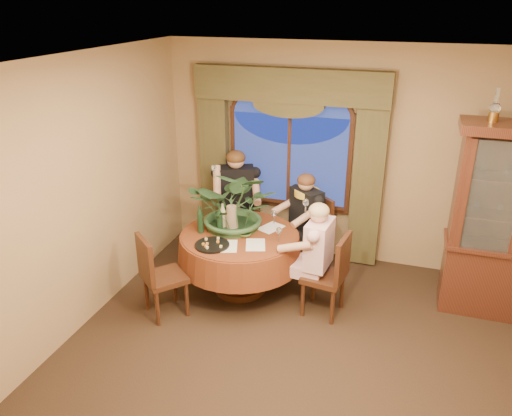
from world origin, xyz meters
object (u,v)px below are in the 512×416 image
(chair_back_right, at_px, (308,235))
(stoneware_vase, at_px, (232,218))
(china_cabinet, at_px, (512,225))
(person_back, at_px, (236,202))
(person_scarf, at_px, (306,222))
(chair_front_left, at_px, (165,275))
(centerpiece_plant, at_px, (237,175))
(chair_back, at_px, (244,221))
(chair_right, at_px, (324,274))
(wine_bottle_2, at_px, (223,217))
(dining_table, at_px, (240,262))
(wine_bottle_3, at_px, (200,219))
(oil_lamp_left, at_px, (496,105))
(olive_bowl, at_px, (245,234))
(wine_bottle_0, at_px, (220,221))
(wine_bottle_1, at_px, (224,212))
(person_pink, at_px, (318,258))

(chair_back_right, bearing_deg, stoneware_vase, 81.40)
(china_cabinet, bearing_deg, person_back, 172.07)
(china_cabinet, distance_m, person_scarf, 2.31)
(chair_front_left, distance_m, centerpiece_plant, 1.37)
(chair_back, bearing_deg, person_back, -20.28)
(china_cabinet, bearing_deg, chair_right, -161.30)
(centerpiece_plant, height_order, wine_bottle_2, centerpiece_plant)
(chair_right, xyz_separation_m, person_back, (-1.40, 1.08, 0.25))
(chair_back, bearing_deg, centerpiece_plant, 87.20)
(person_back, xyz_separation_m, wine_bottle_2, (0.16, -0.89, 0.18))
(chair_back_right, relative_size, person_scarf, 0.74)
(dining_table, relative_size, person_back, 1.00)
(wine_bottle_3, bearing_deg, person_scarf, 39.42)
(oil_lamp_left, relative_size, olive_bowl, 2.15)
(china_cabinet, xyz_separation_m, chair_front_left, (-3.48, -1.18, -0.59))
(dining_table, bearing_deg, oil_lamp_left, 10.78)
(chair_right, bearing_deg, wine_bottle_2, 89.57)
(dining_table, xyz_separation_m, wine_bottle_2, (-0.22, 0.04, 0.54))
(chair_front_left, xyz_separation_m, person_back, (0.24, 1.63, 0.25))
(chair_back, distance_m, wine_bottle_2, 0.98)
(olive_bowl, bearing_deg, dining_table, 151.65)
(centerpiece_plant, height_order, wine_bottle_0, centerpiece_plant)
(chair_back_right, height_order, chair_back, same)
(person_scarf, distance_m, centerpiece_plant, 1.19)
(chair_back_right, distance_m, wine_bottle_0, 1.27)
(oil_lamp_left, relative_size, person_scarf, 0.26)
(stoneware_vase, bearing_deg, wine_bottle_3, -148.78)
(wine_bottle_1, relative_size, wine_bottle_2, 1.00)
(oil_lamp_left, bearing_deg, stoneware_vase, -171.59)
(wine_bottle_1, bearing_deg, person_back, 98.73)
(stoneware_vase, height_order, wine_bottle_2, wine_bottle_2)
(chair_right, xyz_separation_m, wine_bottle_1, (-1.29, 0.33, 0.44))
(olive_bowl, bearing_deg, stoneware_vase, 147.70)
(chair_back, height_order, person_scarf, person_scarf)
(chair_right, xyz_separation_m, wine_bottle_3, (-1.47, 0.04, 0.44))
(chair_back_right, distance_m, stoneware_vase, 1.11)
(olive_bowl, relative_size, wine_bottle_0, 0.48)
(oil_lamp_left, distance_m, chair_back_right, 2.61)
(wine_bottle_2, bearing_deg, person_scarf, 40.95)
(china_cabinet, xyz_separation_m, stoneware_vase, (-2.99, -0.39, -0.17))
(chair_back, height_order, person_pink, person_pink)
(wine_bottle_0, xyz_separation_m, wine_bottle_3, (-0.23, -0.03, 0.00))
(wine_bottle_3, bearing_deg, wine_bottle_1, 58.06)
(oil_lamp_left, bearing_deg, chair_back, 170.87)
(chair_right, distance_m, chair_back, 1.68)
(stoneware_vase, bearing_deg, olive_bowl, -32.30)
(oil_lamp_left, bearing_deg, wine_bottle_0, -168.51)
(chair_front_left, bearing_deg, dining_table, 90.00)
(centerpiece_plant, bearing_deg, chair_back, 103.28)
(china_cabinet, distance_m, person_back, 3.29)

